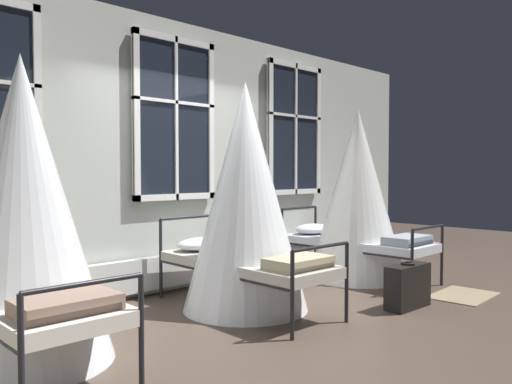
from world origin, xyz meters
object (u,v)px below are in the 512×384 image
at_px(cot_third, 357,196).
at_px(suitcase_dark, 408,286).
at_px(cot_first, 23,215).
at_px(cot_second, 245,200).

xyz_separation_m(cot_third, suitcase_dark, (-0.87, -1.20, -0.83)).
bearing_deg(suitcase_dark, cot_first, 162.65).
distance_m(cot_second, suitcase_dark, 1.86).
relative_size(cot_second, cot_third, 1.04).
height_order(cot_first, cot_second, cot_second).
distance_m(cot_first, suitcase_dark, 3.63).
xyz_separation_m(cot_second, suitcase_dark, (1.18, -1.13, -0.87)).
bearing_deg(cot_third, cot_first, 90.02).
bearing_deg(cot_third, cot_second, 91.86).
relative_size(cot_first, suitcase_dark, 3.89).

